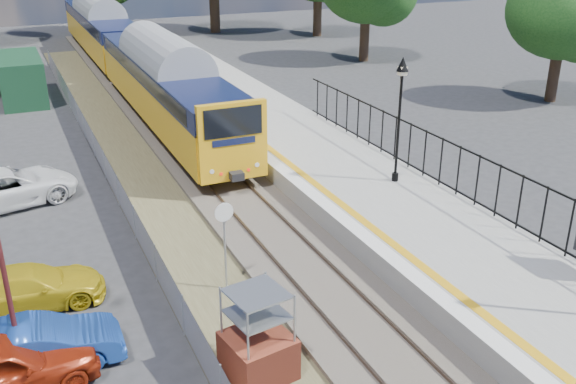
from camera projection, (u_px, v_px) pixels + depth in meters
ground at (347, 317)px, 17.18m from camera, size 120.00×120.00×0.00m
track_bed at (217, 190)px, 25.11m from camera, size 5.90×80.00×0.29m
platform at (343, 178)px, 25.32m from camera, size 5.00×70.00×0.90m
platform_edge at (295, 175)px, 24.37m from camera, size 0.90×70.00×0.01m
victorian_lamp_north at (401, 91)px, 22.56m from camera, size 0.44×0.44×4.60m
palisade_fence at (493, 187)px, 20.81m from camera, size 0.12×26.00×2.00m
wire_fence at (109, 173)px, 25.47m from camera, size 0.06×52.00×1.20m
train at (126, 49)px, 40.96m from camera, size 2.82×40.83×3.51m
brick_plinth at (258, 336)px, 14.54m from camera, size 1.64×1.64×2.29m
speed_sign at (225, 232)px, 17.71m from camera, size 0.56×0.12×2.76m
car_blue at (38, 347)px, 14.94m from camera, size 3.87×1.40×1.27m
car_yellow at (28, 288)px, 17.45m from camera, size 4.13×1.83×1.18m
car_white at (7, 188)px, 23.75m from camera, size 5.49×3.52×1.41m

